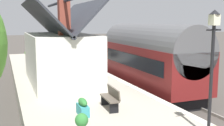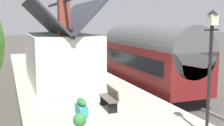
{
  "view_description": "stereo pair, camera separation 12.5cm",
  "coord_description": "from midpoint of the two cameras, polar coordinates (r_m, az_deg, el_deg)",
  "views": [
    {
      "loc": [
        -15.62,
        7.57,
        4.48
      ],
      "look_at": [
        -0.02,
        1.5,
        1.97
      ],
      "focal_mm": 44.89,
      "sensor_mm": 36.0,
      "label": 1
    },
    {
      "loc": [
        -15.66,
        7.45,
        4.48
      ],
      "look_at": [
        -0.02,
        1.5,
        1.97
      ],
      "focal_mm": 44.89,
      "sensor_mm": 36.0,
      "label": 2
    }
  ],
  "objects": [
    {
      "name": "platform_edge_coping",
      "position": [
        17.23,
        0.77,
        -3.2
      ],
      "size": [
        32.0,
        0.36,
        0.02
      ],
      "primitive_type": "cube",
      "color": "beige",
      "rests_on": "platform"
    },
    {
      "name": "planter_bench_left",
      "position": [
        22.28,
        -11.58,
        0.07
      ],
      "size": [
        1.03,
        0.32,
        0.63
      ],
      "color": "gray",
      "rests_on": "platform"
    },
    {
      "name": "ground_plane",
      "position": [
        17.92,
        4.28,
        -5.98
      ],
      "size": [
        160.0,
        160.0,
        0.0
      ],
      "primitive_type": "plane",
      "color": "#423D38"
    },
    {
      "name": "planter_edge_near",
      "position": [
        10.7,
        -6.32,
        -8.91
      ],
      "size": [
        0.8,
        0.32,
        0.65
      ],
      "color": "teal",
      "rests_on": "platform"
    },
    {
      "name": "bench_near_building",
      "position": [
        11.33,
        -0.55,
        -7.0
      ],
      "size": [
        1.42,
        0.49,
        0.88
      ],
      "color": "brown",
      "rests_on": "platform"
    },
    {
      "name": "planter_under_sign",
      "position": [
        8.94,
        -6.6,
        -12.2
      ],
      "size": [
        0.42,
        0.42,
        0.69
      ],
      "color": "gray",
      "rests_on": "platform"
    },
    {
      "name": "rail_far",
      "position": [
        17.98,
        4.8,
        -5.7
      ],
      "size": [
        52.0,
        0.08,
        0.14
      ],
      "primitive_type": "cube",
      "color": "gray",
      "rests_on": "ground"
    },
    {
      "name": "lamp_post_platform",
      "position": [
        8.72,
        19.44,
        2.49
      ],
      "size": [
        0.32,
        0.5,
        3.84
      ],
      "color": "black",
      "rests_on": "platform"
    },
    {
      "name": "planter_by_door",
      "position": [
        27.71,
        -16.97,
        1.8
      ],
      "size": [
        0.52,
        0.52,
        0.82
      ],
      "color": "black",
      "rests_on": "platform"
    },
    {
      "name": "bench_by_lamp",
      "position": [
        26.25,
        -12.24,
        1.69
      ],
      "size": [
        1.4,
        0.44,
        0.88
      ],
      "color": "brown",
      "rests_on": "platform"
    },
    {
      "name": "platform",
      "position": [
        16.51,
        -8.48,
        -5.57
      ],
      "size": [
        32.0,
        6.05,
        0.97
      ],
      "primitive_type": "cube",
      "color": "#A39B8C",
      "rests_on": "ground"
    },
    {
      "name": "rail_near",
      "position": [
        18.64,
        8.8,
        -5.26
      ],
      "size": [
        52.0,
        0.08,
        0.14
      ],
      "primitive_type": "cube",
      "color": "gray",
      "rests_on": "ground"
    },
    {
      "name": "train",
      "position": [
        17.59,
        7.5,
        1.06
      ],
      "size": [
        9.2,
        2.73,
        4.32
      ],
      "color": "black",
      "rests_on": "ground"
    },
    {
      "name": "station_building",
      "position": [
        16.34,
        -10.74,
        1.53
      ],
      "size": [
        7.09,
        3.61,
        5.77
      ],
      "color": "silver",
      "rests_on": "platform"
    }
  ]
}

